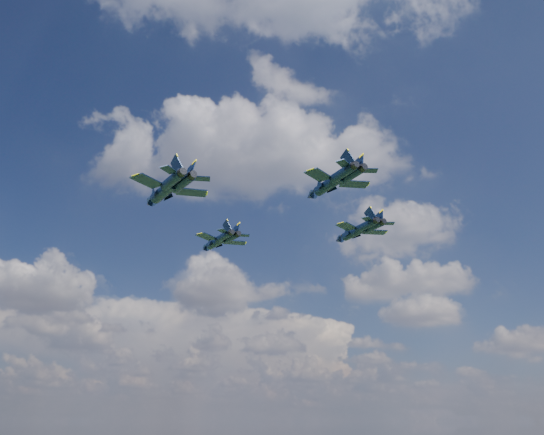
{
  "coord_description": "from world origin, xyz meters",
  "views": [
    {
      "loc": [
        3.4,
        -93.41,
        19.5
      ],
      "look_at": [
        -6.55,
        -1.41,
        55.21
      ],
      "focal_mm": 35.0,
      "sensor_mm": 36.0,
      "label": 1
    }
  ],
  "objects_px": {
    "jet_right": "(353,233)",
    "jet_slot": "(328,185)",
    "jet_lead": "(216,242)",
    "jet_left": "(163,192)"
  },
  "relations": [
    {
      "from": "jet_lead",
      "to": "jet_left",
      "type": "relative_size",
      "value": 0.88
    },
    {
      "from": "jet_left",
      "to": "jet_slot",
      "type": "height_order",
      "value": "jet_left"
    },
    {
      "from": "jet_lead",
      "to": "jet_left",
      "type": "distance_m",
      "value": 27.76
    },
    {
      "from": "jet_right",
      "to": "jet_left",
      "type": "bearing_deg",
      "value": -178.4
    },
    {
      "from": "jet_right",
      "to": "jet_slot",
      "type": "bearing_deg",
      "value": -135.44
    },
    {
      "from": "jet_lead",
      "to": "jet_slot",
      "type": "relative_size",
      "value": 0.99
    },
    {
      "from": "jet_left",
      "to": "jet_lead",
      "type": "bearing_deg",
      "value": 41.55
    },
    {
      "from": "jet_lead",
      "to": "jet_right",
      "type": "relative_size",
      "value": 0.93
    },
    {
      "from": "jet_right",
      "to": "jet_lead",
      "type": "bearing_deg",
      "value": 140.57
    },
    {
      "from": "jet_lead",
      "to": "jet_right",
      "type": "bearing_deg",
      "value": -44.83
    }
  ]
}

